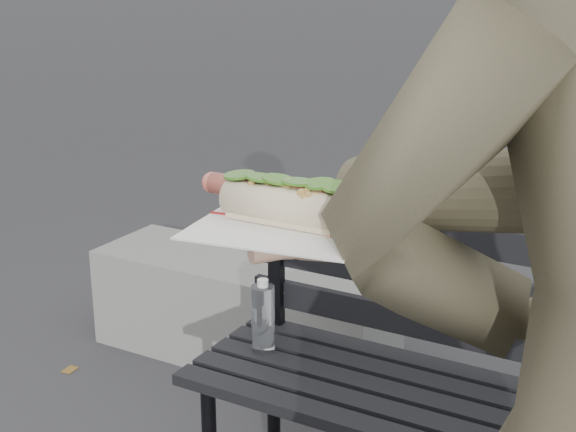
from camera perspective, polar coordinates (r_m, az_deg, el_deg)
name	(u,v)px	position (r m, az deg, el deg)	size (l,w,h in m)	color
park_bench	(483,381)	(2.06, 13.68, -11.31)	(1.50, 0.44, 0.88)	black
concrete_block	(243,310)	(3.17, -3.20, -6.66)	(1.20, 0.40, 0.40)	slate
held_hotdog	(474,198)	(0.86, 13.12, 1.24)	(0.62, 0.30, 0.20)	#4A4831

